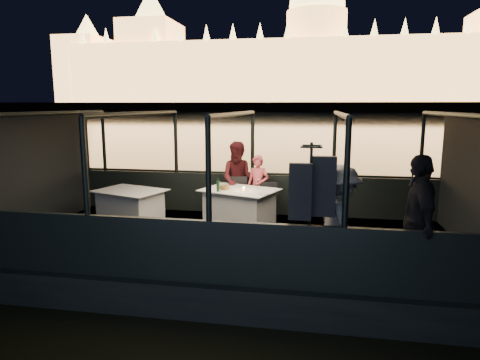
% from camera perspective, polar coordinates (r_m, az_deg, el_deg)
% --- Properties ---
extents(river_water, '(500.00, 500.00, 0.00)m').
position_cam_1_polar(river_water, '(87.54, 9.30, 7.88)').
color(river_water, black).
rests_on(river_water, ground).
extents(boat_hull, '(8.60, 4.40, 1.00)m').
position_cam_1_polar(boat_hull, '(8.17, -0.50, -11.26)').
color(boat_hull, black).
rests_on(boat_hull, river_water).
extents(boat_deck, '(8.00, 4.00, 0.04)m').
position_cam_1_polar(boat_deck, '(8.01, -0.51, -8.05)').
color(boat_deck, black).
rests_on(boat_deck, boat_hull).
extents(gunwale_port, '(8.00, 0.08, 0.90)m').
position_cam_1_polar(gunwale_port, '(9.79, 1.65, -1.87)').
color(gunwale_port, black).
rests_on(gunwale_port, boat_deck).
extents(gunwale_starboard, '(8.00, 0.08, 0.90)m').
position_cam_1_polar(gunwale_starboard, '(6.01, -4.09, -9.57)').
color(gunwale_starboard, black).
rests_on(gunwale_starboard, boat_deck).
extents(cabin_glass_port, '(8.00, 0.02, 1.40)m').
position_cam_1_polar(cabin_glass_port, '(9.63, 1.68, 4.85)').
color(cabin_glass_port, '#99B2B2').
rests_on(cabin_glass_port, gunwale_port).
extents(cabin_glass_starboard, '(8.00, 0.02, 1.40)m').
position_cam_1_polar(cabin_glass_starboard, '(5.73, -4.23, 1.34)').
color(cabin_glass_starboard, '#99B2B2').
rests_on(cabin_glass_starboard, gunwale_starboard).
extents(cabin_roof_glass, '(8.00, 4.00, 0.02)m').
position_cam_1_polar(cabin_roof_glass, '(7.62, -0.54, 8.78)').
color(cabin_roof_glass, '#99B2B2').
rests_on(cabin_roof_glass, boat_deck).
extents(end_wall_fore, '(0.02, 4.00, 2.30)m').
position_cam_1_polar(end_wall_fore, '(9.33, -25.46, 0.93)').
color(end_wall_fore, black).
rests_on(end_wall_fore, boat_deck).
extents(end_wall_aft, '(0.02, 4.00, 2.30)m').
position_cam_1_polar(end_wall_aft, '(8.03, 28.81, -0.65)').
color(end_wall_aft, black).
rests_on(end_wall_aft, boat_deck).
extents(canopy_ribs, '(8.00, 4.00, 2.30)m').
position_cam_1_polar(canopy_ribs, '(7.73, -0.52, 0.23)').
color(canopy_ribs, black).
rests_on(canopy_ribs, boat_deck).
extents(embankment, '(400.00, 140.00, 6.00)m').
position_cam_1_polar(embankment, '(217.50, 9.90, 9.28)').
color(embankment, '#423D33').
rests_on(embankment, ground).
extents(parliament_building, '(220.00, 32.00, 60.00)m').
position_cam_1_polar(parliament_building, '(184.34, 10.09, 17.92)').
color(parliament_building, '#F2D18C').
rests_on(parliament_building, embankment).
extents(dining_table_central, '(1.72, 1.48, 0.77)m').
position_cam_1_polar(dining_table_central, '(8.77, -0.06, -3.70)').
color(dining_table_central, white).
rests_on(dining_table_central, boat_deck).
extents(dining_table_aft, '(1.60, 1.37, 0.72)m').
position_cam_1_polar(dining_table_aft, '(9.21, -14.39, -3.35)').
color(dining_table_aft, silver).
rests_on(dining_table_aft, boat_deck).
extents(chair_port_left, '(0.51, 0.51, 0.91)m').
position_cam_1_polar(chair_port_left, '(9.26, -0.56, -2.56)').
color(chair_port_left, black).
rests_on(chair_port_left, boat_deck).
extents(chair_port_right, '(0.44, 0.44, 0.81)m').
position_cam_1_polar(chair_port_right, '(9.12, 3.66, -2.78)').
color(chair_port_right, black).
rests_on(chair_port_right, boat_deck).
extents(coat_stand, '(0.62, 0.54, 1.97)m').
position_cam_1_polar(coat_stand, '(5.94, 9.24, -5.35)').
color(coat_stand, black).
rests_on(coat_stand, boat_deck).
extents(person_woman_coral, '(0.56, 0.44, 1.39)m').
position_cam_1_polar(person_woman_coral, '(9.35, 2.38, -0.57)').
color(person_woman_coral, '#CD4A55').
rests_on(person_woman_coral, boat_deck).
extents(person_man_maroon, '(0.85, 0.68, 1.68)m').
position_cam_1_polar(person_man_maroon, '(9.41, -0.14, -0.49)').
color(person_man_maroon, '#3C1114').
rests_on(person_man_maroon, boat_deck).
extents(passenger_stripe, '(0.93, 1.20, 1.64)m').
position_cam_1_polar(passenger_stripe, '(6.24, 13.17, -5.22)').
color(passenger_stripe, silver).
rests_on(passenger_stripe, boat_deck).
extents(passenger_dark, '(0.47, 1.09, 1.83)m').
position_cam_1_polar(passenger_dark, '(6.24, 22.59, -5.73)').
color(passenger_dark, black).
rests_on(passenger_dark, boat_deck).
extents(wine_bottle, '(0.06, 0.06, 0.27)m').
position_cam_1_polar(wine_bottle, '(8.45, -2.96, -0.56)').
color(wine_bottle, '#143919').
rests_on(wine_bottle, dining_table_central).
extents(bread_basket, '(0.26, 0.26, 0.08)m').
position_cam_1_polar(bread_basket, '(8.69, -2.09, -1.01)').
color(bread_basket, brown).
rests_on(bread_basket, dining_table_central).
extents(amber_candle, '(0.06, 0.06, 0.07)m').
position_cam_1_polar(amber_candle, '(8.56, 0.48, -1.17)').
color(amber_candle, '#FF8C3F').
rests_on(amber_candle, dining_table_central).
extents(plate_near, '(0.27, 0.27, 0.02)m').
position_cam_1_polar(plate_near, '(8.26, 3.18, -1.82)').
color(plate_near, silver).
rests_on(plate_near, dining_table_central).
extents(plate_far, '(0.29, 0.29, 0.02)m').
position_cam_1_polar(plate_far, '(8.83, -1.88, -1.04)').
color(plate_far, silver).
rests_on(plate_far, dining_table_central).
extents(wine_glass_white, '(0.08, 0.08, 0.20)m').
position_cam_1_polar(wine_glass_white, '(8.46, -2.70, -0.93)').
color(wine_glass_white, silver).
rests_on(wine_glass_white, dining_table_central).
extents(wine_glass_red, '(0.08, 0.08, 0.20)m').
position_cam_1_polar(wine_glass_red, '(8.73, 2.41, -0.58)').
color(wine_glass_red, silver).
rests_on(wine_glass_red, dining_table_central).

